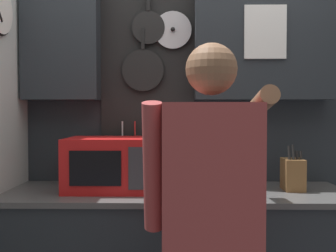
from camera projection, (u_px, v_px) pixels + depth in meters
back_wall_unit at (181, 100)px, 2.39m from camera, size 2.51×0.22×2.40m
microwave at (111, 164)px, 2.15m from camera, size 0.50×0.37×0.30m
knife_block at (293, 174)px, 2.14m from camera, size 0.12×0.15×0.26m
utensil_crock at (173, 176)px, 2.15m from camera, size 0.13×0.13×0.32m
person at (211, 213)px, 1.48m from camera, size 0.54×0.65×1.65m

